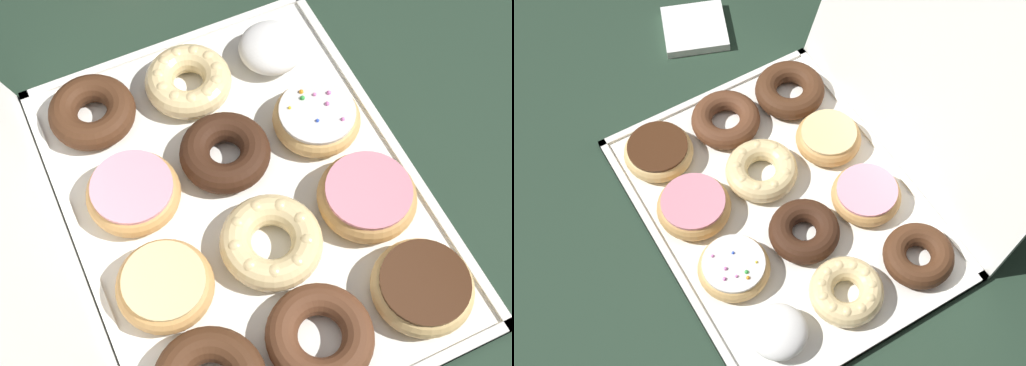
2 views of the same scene
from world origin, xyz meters
The scene contains 13 objects.
ground_plane centered at (0.00, 0.00, 0.00)m, with size 3.00×3.00×0.00m, color #233828.
donut_box centered at (0.00, 0.00, 0.01)m, with size 0.54×0.41×0.01m.
chocolate_frosted_donut_0 centered at (-0.19, -0.13, 0.03)m, with size 0.12×0.12×0.04m.
pink_frosted_donut_1 centered at (-0.06, -0.13, 0.03)m, with size 0.12×0.12×0.04m.
sprinkle_donut_2 centered at (0.06, -0.13, 0.03)m, with size 0.11×0.11×0.04m.
powdered_filled_donut_3 centered at (0.19, -0.12, 0.03)m, with size 0.09×0.09×0.04m.
chocolate_cake_ring_donut_4 centered at (-0.19, 0.00, 0.03)m, with size 0.12×0.12×0.04m.
cruller_donut_5 centered at (-0.07, 0.00, 0.03)m, with size 0.12×0.12×0.04m.
chocolate_cake_ring_donut_6 centered at (0.06, 0.00, 0.03)m, with size 0.11×0.11×0.04m.
cruller_donut_7 centered at (0.18, 0.00, 0.03)m, with size 0.11×0.11×0.04m.
glazed_ring_donut_9 centered at (-0.07, 0.13, 0.03)m, with size 0.11×0.11×0.04m.
pink_frosted_donut_10 centered at (0.06, 0.12, 0.03)m, with size 0.11×0.11×0.04m.
chocolate_cake_ring_donut_11 centered at (0.19, 0.13, 0.03)m, with size 0.11×0.11×0.04m.
Camera 1 is at (-0.37, 0.16, 0.79)m, focal length 50.83 mm.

